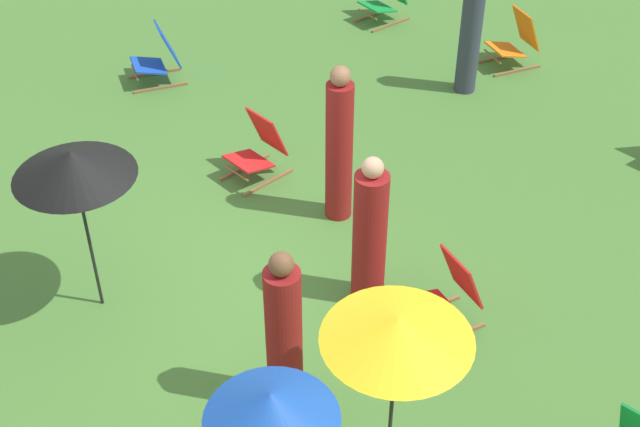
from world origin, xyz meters
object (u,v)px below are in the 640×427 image
object	(u,v)px
deckchair_6	(515,41)
deckchair_3	(258,149)
deckchair_5	(159,58)
umbrella_2	(73,164)
umbrella_0	(398,330)
person_3	(370,236)
person_0	(470,35)
person_2	(284,336)
person_1	(339,148)
deckchair_2	(447,295)
umbrella_1	(271,407)

from	to	relation	value
deckchair_6	deckchair_3	bearing A→B (deg)	-74.82
deckchair_5	umbrella_2	bearing A→B (deg)	-19.26
umbrella_0	person_3	xyz separation A→B (m)	(-1.72, 1.17, -0.85)
person_0	person_3	world-z (taller)	person_0
person_3	person_2	bearing A→B (deg)	-141.93
deckchair_3	person_1	distance (m)	1.32
deckchair_5	person_0	xyz separation A→B (m)	(2.71, 3.28, 0.46)
person_2	deckchair_2	bearing A→B (deg)	-159.77
deckchair_3	person_0	bearing A→B (deg)	82.98
deckchair_5	person_3	world-z (taller)	person_3
deckchair_5	deckchair_6	size ratio (longest dim) A/B	1.02
umbrella_0	umbrella_2	bearing A→B (deg)	-161.84
deckchair_2	person_0	distance (m)	4.60
umbrella_1	person_0	size ratio (longest dim) A/B	1.03
deckchair_5	umbrella_0	distance (m)	7.14
person_0	person_2	bearing A→B (deg)	153.25
umbrella_2	person_0	world-z (taller)	umbrella_2
deckchair_5	deckchair_6	distance (m)	5.06
deckchair_6	umbrella_0	distance (m)	7.38
person_1	umbrella_0	bearing A→B (deg)	-112.84
deckchair_2	umbrella_2	size ratio (longest dim) A/B	0.45
deckchair_6	person_3	xyz separation A→B (m)	(2.52, -4.74, 0.43)
deckchair_6	person_1	xyz separation A→B (m)	(1.27, -4.16, 0.54)
umbrella_1	person_3	xyz separation A→B (m)	(-1.77, 2.31, -0.86)
deckchair_5	person_1	size ratio (longest dim) A/B	0.46
deckchair_6	umbrella_0	xyz separation A→B (m)	(4.24, -5.91, 1.28)
person_1	umbrella_2	bearing A→B (deg)	-177.62
deckchair_5	umbrella_2	xyz separation A→B (m)	(3.62, -2.63, 1.36)
deckchair_5	umbrella_2	size ratio (longest dim) A/B	0.46
deckchair_5	person_0	distance (m)	4.28
deckchair_6	umbrella_2	bearing A→B (deg)	-67.85
umbrella_2	person_1	distance (m)	2.94
deckchair_6	umbrella_2	xyz separation A→B (m)	(1.01, -6.97, 1.36)
deckchair_6	umbrella_2	world-z (taller)	umbrella_2
deckchair_6	umbrella_1	size ratio (longest dim) A/B	0.47
deckchair_2	person_0	xyz separation A→B (m)	(-3.17, 3.31, 0.46)
person_3	deckchair_3	bearing A→B (deg)	98.19
person_1	person_3	size ratio (longest dim) A/B	1.11
person_1	person_3	xyz separation A→B (m)	(1.25, -0.58, -0.11)
person_1	umbrella_1	bearing A→B (deg)	-126.04
umbrella_2	person_0	xyz separation A→B (m)	(-0.90, 5.91, -0.90)
deckchair_3	person_2	world-z (taller)	person_2
deckchair_2	person_3	world-z (taller)	person_3
deckchair_2	umbrella_1	xyz separation A→B (m)	(1.01, -2.68, 1.29)
deckchair_6	person_0	distance (m)	1.16
person_3	deckchair_5	bearing A→B (deg)	100.26
person_0	person_1	distance (m)	3.31
umbrella_0	umbrella_1	bearing A→B (deg)	-87.56
umbrella_1	person_1	distance (m)	4.25
person_0	person_1	size ratio (longest dim) A/B	0.92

